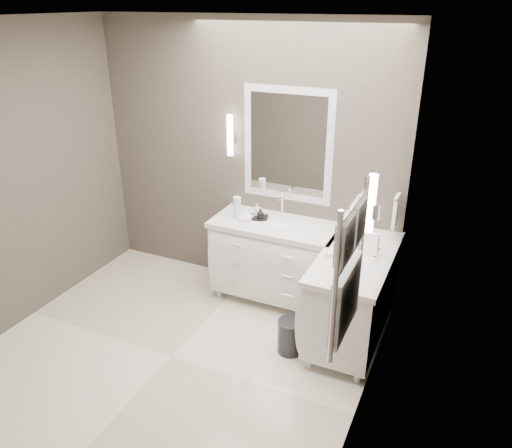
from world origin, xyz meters
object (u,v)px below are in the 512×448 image
at_px(waste_bin, 290,336).
at_px(towel_ladder, 347,276).
at_px(vanity_right, 353,292).
at_px(vanity_back, 275,256).

bearing_deg(waste_bin, towel_ladder, -54.13).
height_order(vanity_right, waste_bin, vanity_right).
bearing_deg(towel_ladder, vanity_back, 124.10).
distance_m(vanity_right, towel_ladder, 1.60).
distance_m(vanity_right, waste_bin, 0.67).
bearing_deg(waste_bin, vanity_right, 43.31).
bearing_deg(vanity_back, waste_bin, -58.20).
xyz_separation_m(vanity_right, towel_ladder, (0.23, -1.30, 0.91)).
bearing_deg(vanity_back, vanity_right, -20.38).
xyz_separation_m(vanity_back, vanity_right, (0.88, -0.33, 0.00)).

